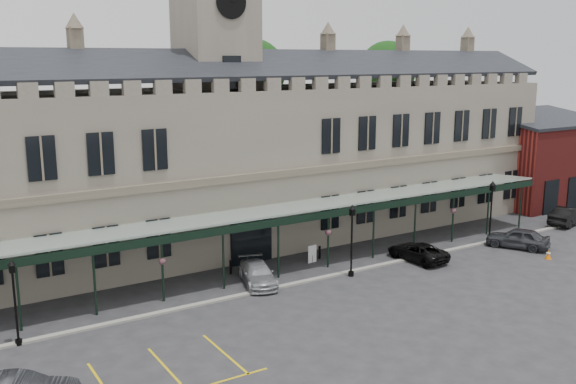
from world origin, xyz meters
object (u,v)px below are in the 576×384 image
traffic_cone (548,255)px  car_van (417,251)px  lamp_post_left (14,295)px  lamp_post_right (491,207)px  station_building (219,163)px  sign_board (312,254)px  car_right_a (518,238)px  clock_tower (216,74)px  car_right_b (568,216)px  lamp_post_mid (352,234)px  car_taxi (258,274)px

traffic_cone → car_van: size_ratio=0.14×
lamp_post_left → lamp_post_right: lamp_post_right is taller
station_building → lamp_post_right: size_ratio=11.80×
sign_board → car_right_a: car_right_a is taller
lamp_post_right → car_van: (-7.38, 0.11, -2.36)m
clock_tower → car_van: clock_tower is taller
station_building → clock_tower: clock_tower is taller
car_right_a → car_right_b: bearing=165.2°
lamp_post_mid → traffic_cone: 15.30m
station_building → lamp_post_right: station_building is taller
station_building → car_van: size_ratio=12.79×
car_right_a → lamp_post_left: bearing=-32.0°
car_taxi → clock_tower: bearing=95.7°
lamp_post_mid → clock_tower: bearing=111.0°
lamp_post_mid → traffic_cone: bearing=-17.6°
station_building → sign_board: bearing=-63.2°
sign_board → clock_tower: bearing=110.5°
sign_board → car_right_b: bearing=-12.8°
clock_tower → station_building: bearing=-90.0°
traffic_cone → lamp_post_mid: bearing=162.4°
station_building → clock_tower: size_ratio=2.42×
clock_tower → car_taxi: bearing=-100.9°
traffic_cone → car_right_a: bearing=83.0°
station_building → lamp_post_left: 19.86m
clock_tower → lamp_post_left: bearing=-147.2°
lamp_post_left → traffic_cone: bearing=-8.3°
lamp_post_left → lamp_post_right: bearing=-0.7°
station_building → lamp_post_left: station_building is taller
car_taxi → car_right_b: 30.29m
lamp_post_left → lamp_post_mid: bearing=-1.5°
sign_board → lamp_post_mid: bearing=-87.1°
station_building → car_right_b: bearing=-19.7°
car_van → car_right_a: bearing=163.8°
car_taxi → car_van: size_ratio=1.00×
car_taxi → car_right_a: size_ratio=1.01×
lamp_post_mid → car_taxi: 6.71m
lamp_post_right → car_van: bearing=179.2°
station_building → car_taxi: station_building is taller
lamp_post_left → car_van: 26.88m
station_building → car_taxi: 10.88m
sign_board → lamp_post_left: bearing=-176.9°
station_building → car_taxi: (-1.76, -9.04, -5.79)m
car_right_a → car_right_b: size_ratio=0.97×
traffic_cone → car_right_b: 11.24m
lamp_post_mid → car_van: lamp_post_mid is taller
sign_board → car_taxi: bearing=-167.9°
lamp_post_right → car_taxi: lamp_post_right is taller
clock_tower → traffic_cone: size_ratio=36.96×
traffic_cone → car_right_a: (0.37, 3.03, 0.46)m
clock_tower → sign_board: bearing=-63.5°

